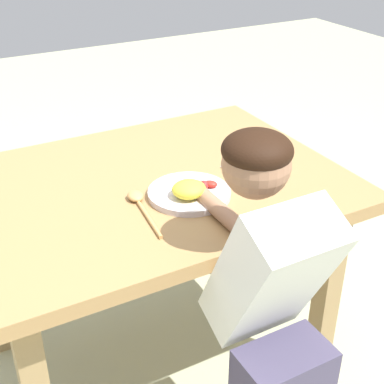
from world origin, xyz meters
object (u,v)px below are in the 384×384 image
(person, at_px, (271,328))
(plate, at_px, (190,191))
(fork, at_px, (243,181))
(spoon, at_px, (139,202))

(person, bearing_deg, plate, 92.39)
(fork, relative_size, spoon, 0.90)
(plate, bearing_deg, fork, 1.51)
(plate, bearing_deg, person, -87.61)
(plate, relative_size, fork, 1.07)
(spoon, bearing_deg, fork, -87.80)
(spoon, relative_size, person, 0.24)
(fork, height_order, person, person)
(fork, distance_m, spoon, 0.31)
(plate, height_order, person, person)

